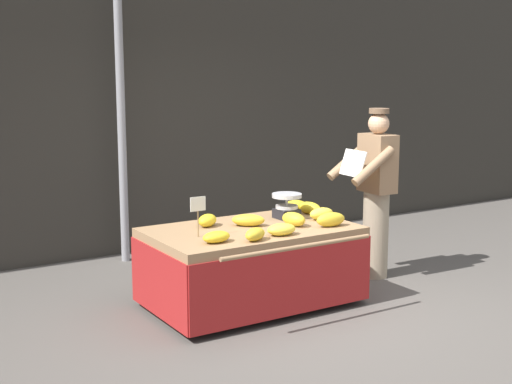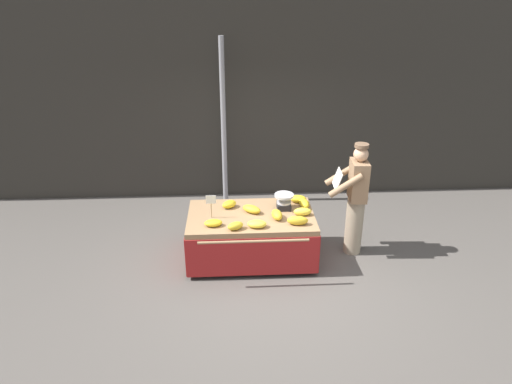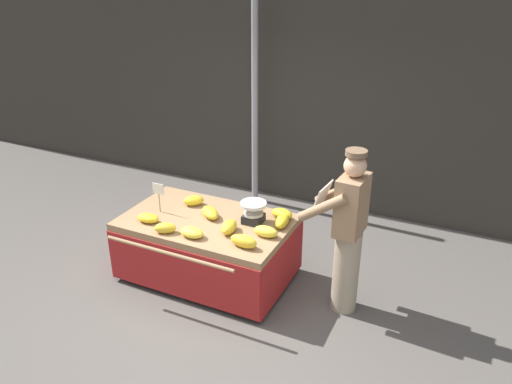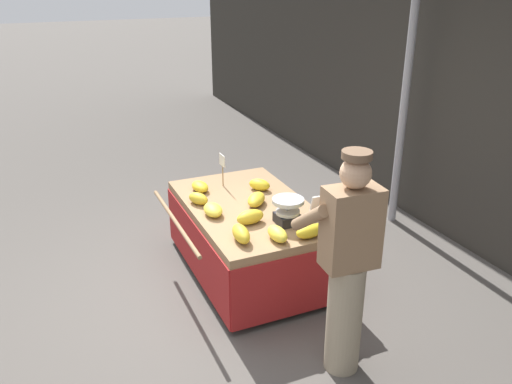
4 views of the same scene
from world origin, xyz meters
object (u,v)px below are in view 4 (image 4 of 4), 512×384
at_px(banana_bunch_2, 213,210).
at_px(banana_bunch_6, 322,224).
at_px(banana_bunch_3, 256,199).
at_px(street_pole, 405,97).
at_px(price_sign, 222,163).
at_px(banana_bunch_5, 260,185).
at_px(banana_bunch_9, 250,217).
at_px(weighing_scale, 288,211).
at_px(banana_cart, 249,223).
at_px(banana_bunch_0, 277,234).
at_px(vendor_person, 347,265).
at_px(banana_bunch_7, 198,199).
at_px(banana_bunch_1, 310,231).
at_px(banana_bunch_4, 241,234).
at_px(banana_bunch_8, 200,187).

distance_m(banana_bunch_2, banana_bunch_6, 1.00).
height_order(banana_bunch_3, banana_bunch_6, banana_bunch_6).
height_order(street_pole, price_sign, street_pole).
height_order(banana_bunch_5, banana_bunch_9, banana_bunch_9).
xyz_separation_m(weighing_scale, price_sign, (-1.05, -0.22, 0.13)).
xyz_separation_m(street_pole, price_sign, (-0.17, -2.08, -0.52)).
bearing_deg(street_pole, banana_cart, -79.18).
height_order(street_pole, banana_bunch_6, street_pole).
height_order(banana_bunch_0, vendor_person, vendor_person).
bearing_deg(price_sign, banana_cart, 5.93).
distance_m(banana_bunch_2, banana_bunch_7, 0.29).
xyz_separation_m(banana_bunch_2, banana_bunch_9, (0.29, 0.24, 0.01)).
height_order(banana_bunch_0, banana_bunch_2, banana_bunch_0).
xyz_separation_m(street_pole, vendor_person, (1.91, -1.93, -0.61)).
xyz_separation_m(banana_cart, banana_bunch_6, (0.73, 0.37, 0.25)).
relative_size(banana_bunch_1, banana_bunch_7, 1.20).
xyz_separation_m(banana_cart, vendor_person, (1.52, 0.10, 0.35)).
xyz_separation_m(banana_bunch_4, banana_bunch_8, (-1.15, 0.02, -0.02)).
relative_size(price_sign, banana_bunch_0, 1.34).
xyz_separation_m(price_sign, banana_bunch_7, (0.33, -0.37, -0.19)).
bearing_deg(banana_bunch_8, banana_bunch_2, -6.66).
bearing_deg(banana_bunch_3, weighing_scale, 10.71).
relative_size(banana_bunch_6, banana_bunch_9, 0.93).
height_order(street_pole, vendor_person, street_pole).
bearing_deg(banana_bunch_6, weighing_scale, -139.25).
bearing_deg(banana_bunch_5, banana_bunch_8, -111.32).
bearing_deg(banana_bunch_1, banana_bunch_4, -107.44).
relative_size(banana_bunch_2, banana_bunch_7, 1.16).
bearing_deg(banana_cart, banana_bunch_6, 26.79).
bearing_deg(street_pole, banana_bunch_4, -66.87).
bearing_deg(banana_bunch_0, banana_bunch_4, -111.46).
xyz_separation_m(banana_bunch_0, banana_bunch_2, (-0.67, -0.33, -0.01)).
distance_m(banana_bunch_2, banana_bunch_8, 0.59).
xyz_separation_m(banana_bunch_0, banana_bunch_3, (-0.72, 0.13, -0.00)).
height_order(banana_bunch_0, banana_bunch_3, banana_bunch_0).
height_order(price_sign, banana_bunch_1, price_sign).
height_order(street_pole, banana_bunch_1, street_pole).
distance_m(banana_cart, banana_bunch_9, 0.46).
distance_m(banana_cart, banana_bunch_0, 0.77).
relative_size(weighing_scale, banana_bunch_4, 0.98).
distance_m(price_sign, banana_bunch_1, 1.39).
relative_size(banana_bunch_1, banana_bunch_2, 1.04).
relative_size(banana_cart, banana_bunch_8, 7.43).
bearing_deg(banana_bunch_2, banana_bunch_4, 4.77).
height_order(banana_bunch_9, vendor_person, vendor_person).
bearing_deg(banana_bunch_1, banana_bunch_0, -103.09).
bearing_deg(price_sign, banana_bunch_4, -13.24).
xyz_separation_m(weighing_scale, banana_bunch_7, (-0.72, -0.59, -0.06)).
bearing_deg(banana_bunch_1, banana_bunch_3, -169.62).
distance_m(banana_bunch_5, banana_bunch_8, 0.60).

